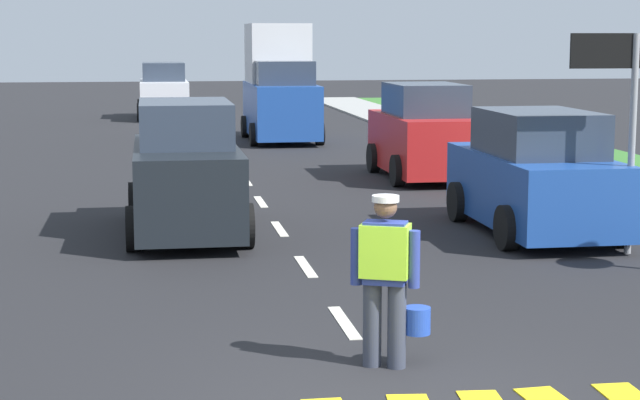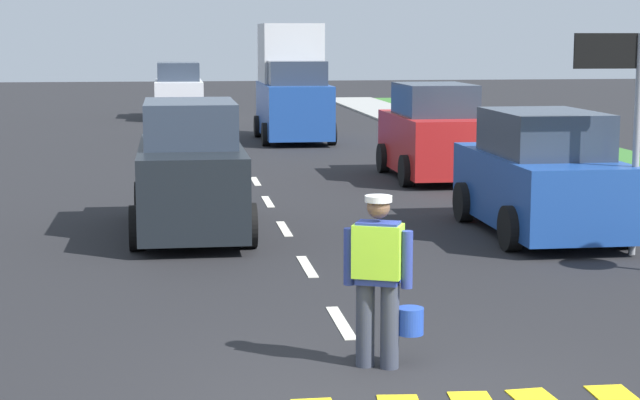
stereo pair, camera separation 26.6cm
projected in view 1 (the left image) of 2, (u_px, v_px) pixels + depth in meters
name	position (u px, v px, depth m)	size (l,w,h in m)	color
ground_plane	(226.00, 152.00, 29.93)	(96.00, 96.00, 0.00)	black
lane_center_line	(216.00, 138.00, 34.03)	(0.14, 46.40, 0.01)	silver
road_worker	(388.00, 272.00, 10.33)	(0.76, 0.44, 1.67)	#383D4C
lane_direction_sign	(618.00, 89.00, 15.55)	(1.16, 0.11, 3.20)	gray
delivery_truck	(280.00, 88.00, 33.00)	(2.16, 4.60, 3.54)	#1E4799
car_parked_far	(424.00, 135.00, 24.19)	(1.97, 4.00, 2.12)	red
car_oncoming_lead	(186.00, 173.00, 17.38)	(1.89, 4.29, 2.13)	black
car_oncoming_third	(164.00, 92.00, 41.97)	(2.06, 4.33, 2.16)	silver
car_parked_curbside	(535.00, 177.00, 17.41)	(2.00, 4.20, 1.99)	#1E4799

